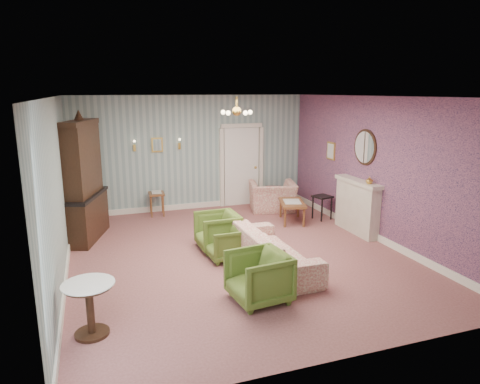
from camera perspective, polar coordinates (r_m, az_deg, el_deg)
name	(u,v)px	position (r m, az deg, el deg)	size (l,w,h in m)	color
floor	(237,254)	(8.24, -0.41, -8.17)	(7.00, 7.00, 0.00)	#945956
ceiling	(237,97)	(7.68, -0.44, 12.42)	(7.00, 7.00, 0.00)	white
wall_back	(193,153)	(11.16, -6.21, 5.10)	(6.00, 6.00, 0.00)	gray
wall_front	(342,240)	(4.76, 13.27, -6.18)	(6.00, 6.00, 0.00)	gray
wall_left	(58,191)	(7.46, -22.83, 0.13)	(7.00, 7.00, 0.00)	gray
wall_right	(377,169)	(9.23, 17.54, 2.88)	(7.00, 7.00, 0.00)	gray
wall_right_floral	(376,169)	(9.22, 17.47, 2.87)	(7.00, 7.00, 0.00)	#BD5E74
door	(241,165)	(11.53, 0.19, 3.58)	(1.12, 0.12, 2.16)	white
olive_chair_a	(259,275)	(6.39, 2.46, -10.79)	(0.79, 0.74, 0.81)	#526C25
olive_chair_b	(226,241)	(7.92, -1.89, -6.48)	(0.65, 0.61, 0.67)	#526C25
olive_chair_c	(218,229)	(8.40, -2.97, -4.91)	(0.77, 0.72, 0.79)	#526C25
sofa_chintz	(272,243)	(7.53, 4.27, -6.72)	(2.27, 0.66, 0.89)	#A74443
wingback_chair	(273,192)	(11.07, 4.30, 0.05)	(1.13, 0.74, 0.99)	#A74443
dresser	(83,177)	(9.31, -19.96, 1.81)	(0.54, 1.55, 2.59)	black
fireplace	(357,206)	(9.64, 15.11, -1.83)	(0.30, 1.40, 1.16)	beige
mantel_vase	(369,180)	(9.17, 16.64, 1.50)	(0.15, 0.15, 0.15)	gold
oval_mirror	(365,147)	(9.46, 16.08, 5.67)	(0.04, 0.76, 0.84)	white
framed_print	(331,151)	(10.62, 11.87, 5.31)	(0.04, 0.34, 0.42)	gold
coffee_table	(292,212)	(10.21, 6.83, -2.59)	(0.53, 0.96, 0.49)	brown
side_table_black	(322,208)	(10.51, 10.72, -2.02)	(0.38, 0.38, 0.58)	black
pedestal_table	(90,309)	(5.89, -19.09, -14.33)	(0.65, 0.65, 0.70)	black
nesting_table	(157,203)	(10.86, -10.87, -1.43)	(0.37, 0.47, 0.62)	brown
gilt_mirror_back	(157,145)	(10.92, -10.83, 6.10)	(0.28, 0.06, 0.36)	gold
sconce_left	(134,146)	(10.84, -13.70, 5.90)	(0.16, 0.12, 0.30)	gold
sconce_right	(179,144)	(11.00, -7.96, 6.25)	(0.16, 0.12, 0.30)	gold
chandelier	(237,112)	(7.69, -0.44, 10.41)	(0.56, 0.56, 0.36)	gold
burgundy_cushion	(273,194)	(10.92, 4.37, -0.21)	(0.38, 0.10, 0.38)	maroon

